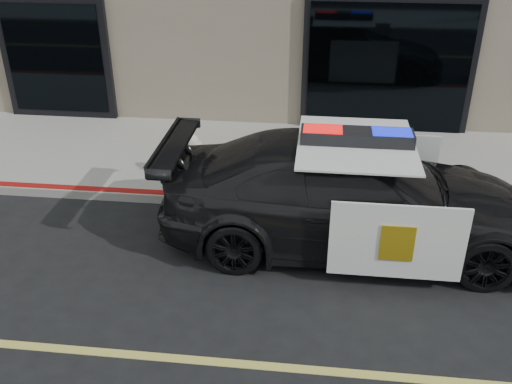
# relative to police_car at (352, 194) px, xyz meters

# --- Properties ---
(sidewalk_n) EXTENTS (60.00, 3.50, 0.15)m
(sidewalk_n) POSITION_rel_police_car_xyz_m (1.81, 2.60, -0.73)
(sidewalk_n) COLOR gray
(sidewalk_n) RESTS_ON ground
(police_car) EXTENTS (2.50, 5.47, 1.79)m
(police_car) POSITION_rel_police_car_xyz_m (0.00, 0.00, 0.00)
(police_car) COLOR black
(police_car) RESTS_ON ground
(fire_hydrant) EXTENTS (0.39, 0.54, 0.86)m
(fire_hydrant) POSITION_rel_police_car_xyz_m (-2.65, 1.48, -0.25)
(fire_hydrant) COLOR beige
(fire_hydrant) RESTS_ON sidewalk_n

